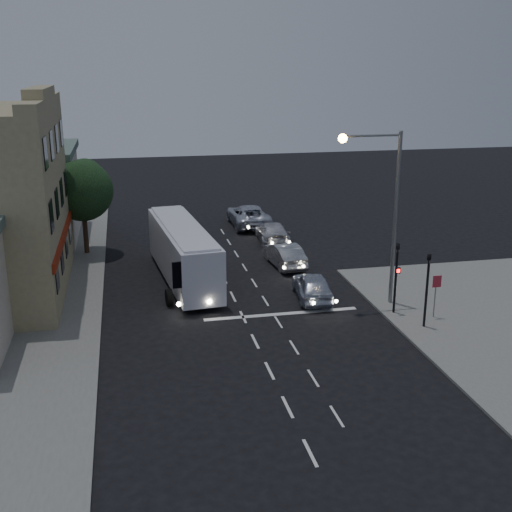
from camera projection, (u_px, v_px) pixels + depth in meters
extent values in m
plane|color=black|center=(251.00, 333.00, 30.53)|extent=(120.00, 120.00, 0.00)
cube|color=silver|center=(310.00, 453.00, 21.17)|extent=(0.12, 1.60, 0.01)
cube|color=silver|center=(287.00, 407.00, 23.98)|extent=(0.12, 1.60, 0.01)
cube|color=silver|center=(270.00, 371.00, 26.79)|extent=(0.12, 1.60, 0.01)
cube|color=silver|center=(255.00, 341.00, 29.60)|extent=(0.12, 1.60, 0.01)
cube|color=silver|center=(243.00, 317.00, 32.41)|extent=(0.12, 1.60, 0.01)
cube|color=silver|center=(233.00, 297.00, 35.22)|extent=(0.12, 1.60, 0.01)
cube|color=silver|center=(224.00, 279.00, 38.02)|extent=(0.12, 1.60, 0.01)
cube|color=silver|center=(217.00, 264.00, 40.83)|extent=(0.12, 1.60, 0.01)
cube|color=silver|center=(211.00, 251.00, 43.64)|extent=(0.12, 1.60, 0.01)
cube|color=silver|center=(205.00, 240.00, 46.45)|extent=(0.12, 1.60, 0.01)
cube|color=silver|center=(337.00, 416.00, 23.35)|extent=(0.10, 1.50, 0.01)
cube|color=silver|center=(313.00, 378.00, 26.16)|extent=(0.10, 1.50, 0.01)
cube|color=silver|center=(294.00, 347.00, 28.97)|extent=(0.10, 1.50, 0.01)
cube|color=silver|center=(278.00, 322.00, 31.78)|extent=(0.10, 1.50, 0.01)
cube|color=silver|center=(265.00, 301.00, 34.59)|extent=(0.10, 1.50, 0.01)
cube|color=silver|center=(254.00, 283.00, 37.40)|extent=(0.10, 1.50, 0.01)
cube|color=silver|center=(245.00, 267.00, 40.21)|extent=(0.10, 1.50, 0.01)
cube|color=silver|center=(236.00, 254.00, 43.02)|extent=(0.10, 1.50, 0.01)
cube|color=silver|center=(229.00, 242.00, 45.83)|extent=(0.10, 1.50, 0.01)
cube|color=silver|center=(222.00, 232.00, 48.64)|extent=(0.10, 1.50, 0.01)
cube|color=silver|center=(281.00, 314.00, 32.80)|extent=(8.00, 0.35, 0.01)
cube|color=silver|center=(183.00, 252.00, 37.22)|extent=(3.38, 11.15, 2.93)
cube|color=silver|center=(182.00, 227.00, 36.78)|extent=(2.98, 10.75, 0.16)
cube|color=black|center=(193.00, 274.00, 32.00)|extent=(2.10, 0.32, 1.37)
cube|color=black|center=(201.00, 239.00, 37.70)|extent=(0.95, 9.10, 0.82)
cube|color=black|center=(162.00, 241.00, 37.25)|extent=(0.95, 9.10, 0.82)
cube|color=red|center=(201.00, 253.00, 38.43)|extent=(0.53, 5.01, 1.28)
cube|color=red|center=(162.00, 255.00, 37.97)|extent=(0.53, 5.01, 1.28)
cylinder|color=black|center=(169.00, 298.00, 33.79)|extent=(0.41, 0.94, 0.91)
cylinder|color=black|center=(212.00, 294.00, 34.24)|extent=(0.41, 0.94, 0.91)
cylinder|color=black|center=(162.00, 263.00, 39.53)|extent=(0.41, 0.94, 0.91)
cylinder|color=black|center=(198.00, 261.00, 39.97)|extent=(0.41, 0.94, 0.91)
cylinder|color=black|center=(160.00, 256.00, 40.98)|extent=(0.41, 0.94, 0.91)
cylinder|color=black|center=(196.00, 254.00, 41.43)|extent=(0.41, 0.94, 0.91)
cylinder|color=#FFF2CC|center=(179.00, 304.00, 32.24)|extent=(0.24, 0.07, 0.24)
cylinder|color=#FFF2CC|center=(209.00, 302.00, 32.54)|extent=(0.24, 0.07, 0.24)
imported|color=#AFB7C9|center=(312.00, 286.00, 34.69)|extent=(2.19, 4.51, 1.48)
imported|color=#B9BABB|center=(284.00, 255.00, 40.33)|extent=(1.96, 4.58, 1.47)
imported|color=silver|center=(272.00, 232.00, 45.66)|extent=(2.33, 5.03, 1.42)
imported|color=silver|center=(248.00, 215.00, 50.17)|extent=(2.80, 5.99, 1.66)
cylinder|color=black|center=(395.00, 283.00, 32.26)|extent=(0.12, 0.12, 3.20)
imported|color=black|center=(398.00, 243.00, 31.67)|extent=(0.15, 0.18, 0.90)
cube|color=black|center=(398.00, 270.00, 31.89)|extent=(0.25, 0.12, 0.30)
cube|color=#FF0C0C|center=(398.00, 271.00, 31.82)|extent=(0.16, 0.02, 0.18)
cylinder|color=black|center=(426.00, 295.00, 30.53)|extent=(0.12, 0.12, 3.20)
imported|color=black|center=(430.00, 254.00, 29.93)|extent=(0.18, 0.15, 0.90)
cylinder|color=slate|center=(435.00, 298.00, 31.83)|extent=(0.06, 0.06, 2.00)
cube|color=maroon|center=(437.00, 282.00, 31.50)|extent=(0.45, 0.03, 0.60)
cylinder|color=slate|center=(395.00, 220.00, 32.81)|extent=(0.20, 0.20, 9.00)
cylinder|color=slate|center=(372.00, 136.00, 31.26)|extent=(3.00, 0.12, 0.12)
sphere|color=#FFBF59|center=(343.00, 138.00, 31.00)|extent=(0.44, 0.44, 0.44)
cube|color=#877C59|center=(40.00, 102.00, 33.15)|extent=(1.00, 12.00, 0.50)
cube|color=#877C59|center=(39.00, 92.00, 33.01)|extent=(1.00, 6.00, 0.50)
cube|color=maroon|center=(63.00, 237.00, 35.37)|extent=(0.15, 12.00, 0.50)
cube|color=black|center=(57.00, 276.00, 31.39)|extent=(0.06, 1.30, 1.50)
cube|color=black|center=(62.00, 258.00, 34.20)|extent=(0.06, 1.30, 1.50)
cube|color=black|center=(66.00, 243.00, 37.00)|extent=(0.06, 1.30, 1.50)
cube|color=black|center=(70.00, 230.00, 39.81)|extent=(0.06, 1.30, 1.50)
cube|color=black|center=(51.00, 216.00, 30.51)|extent=(0.06, 1.30, 1.50)
cube|color=black|center=(57.00, 203.00, 33.32)|extent=(0.06, 1.30, 1.50)
cube|color=black|center=(62.00, 192.00, 36.13)|extent=(0.06, 1.30, 1.50)
cube|color=black|center=(66.00, 183.00, 38.94)|extent=(0.06, 1.30, 1.50)
cube|color=black|center=(45.00, 153.00, 29.64)|extent=(0.06, 1.30, 1.50)
cube|color=black|center=(52.00, 145.00, 32.45)|extent=(0.06, 1.30, 1.50)
cube|color=black|center=(57.00, 138.00, 35.26)|extent=(0.06, 1.30, 1.50)
cube|color=black|center=(61.00, 133.00, 38.07)|extent=(0.06, 1.30, 1.50)
cube|color=beige|center=(11.00, 197.00, 45.72)|extent=(9.00, 9.00, 6.00)
cube|color=#52665F|center=(5.00, 151.00, 44.78)|extent=(9.40, 9.40, 0.50)
cylinder|color=black|center=(86.00, 232.00, 42.54)|extent=(0.32, 0.32, 2.80)
sphere|color=black|center=(82.00, 191.00, 41.73)|extent=(4.00, 4.00, 4.00)
sphere|color=#2D5C2C|center=(85.00, 178.00, 42.12)|extent=(2.60, 2.60, 2.60)
sphere|color=black|center=(76.00, 186.00, 40.99)|extent=(2.40, 2.40, 2.40)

